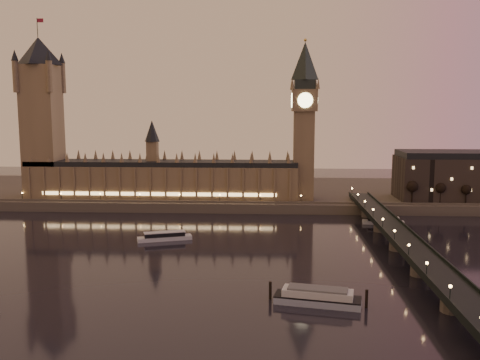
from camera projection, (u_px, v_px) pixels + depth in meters
The scene contains 12 objects.
ground at pixel (198, 259), 237.84m from camera, with size 700.00×700.00×0.00m, color black.
far_embankment at pixel (267, 193), 399.02m from camera, with size 560.00×130.00×6.00m, color #423D35.
palace_of_westminster at pixel (162, 175), 356.66m from camera, with size 180.00×26.62×52.00m.
victoria_tower at pixel (41, 108), 354.85m from camera, with size 31.68×31.68×118.00m.
big_ben at pixel (304, 111), 345.81m from camera, with size 17.68×17.68×104.00m.
westminster_bridge at pixel (407, 250), 232.19m from camera, with size 13.20×260.00×15.30m.
bare_tree_0 at pixel (412, 188), 336.96m from camera, with size 6.46×6.46×13.14m.
bare_tree_1 at pixel (439, 189), 336.07m from camera, with size 6.46×6.46×13.14m.
bare_tree_2 at pixel (466, 189), 335.19m from camera, with size 6.46×6.46×13.14m.
cruise_boat_a at pixel (165, 236), 270.16m from camera, with size 27.70×14.19×4.36m.
cruise_boat_b at pixel (383, 221), 306.93m from camera, with size 23.66×8.34×4.28m.
moored_barge at pixel (318, 297), 182.79m from camera, with size 33.37×13.94×6.24m.
Camera 1 is at (31.20, -229.40, 67.48)m, focal length 40.00 mm.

